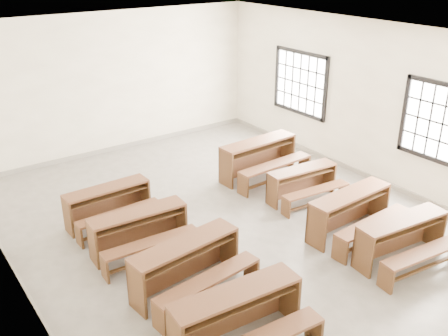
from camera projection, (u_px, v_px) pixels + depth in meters
room at (228, 102)px, 8.08m from camera, size 8.50×8.50×3.20m
desk_set_0 at (238, 315)px, 5.93m from camera, size 1.72×0.99×0.74m
desk_set_1 at (188, 263)px, 6.91m from camera, size 1.73×1.02×0.74m
desk_set_2 at (140, 229)px, 7.80m from camera, size 1.58×0.89×0.69m
desk_set_3 at (109, 203)px, 8.64m from camera, size 1.50×0.80×0.67m
desk_set_4 at (403, 237)px, 7.57m from camera, size 1.65×0.99×0.70m
desk_set_5 at (352, 211)px, 8.30m from camera, size 1.67×0.91×0.74m
desk_set_6 at (303, 182)px, 9.47m from camera, size 1.47×0.86×0.64m
desk_set_7 at (260, 156)px, 10.39m from camera, size 1.79×0.98×0.79m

